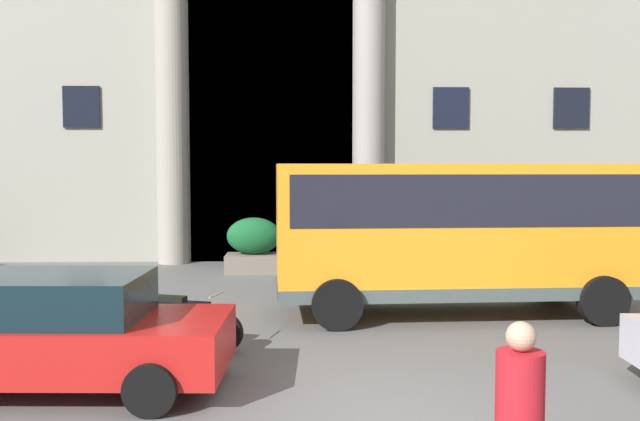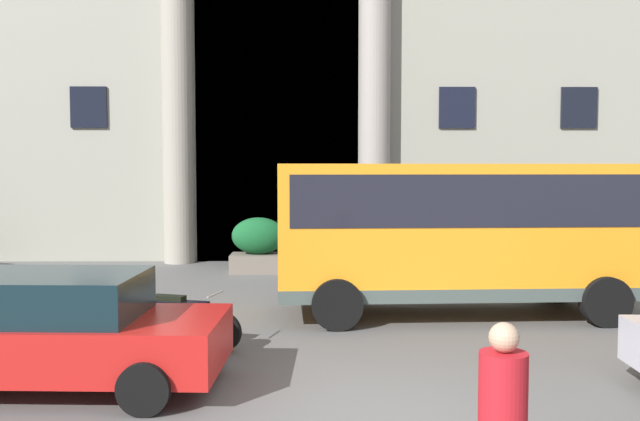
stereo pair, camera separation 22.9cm
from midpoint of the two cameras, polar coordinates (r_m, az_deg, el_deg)
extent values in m
cube|color=black|center=(20.62, -3.27, 8.40)|extent=(4.83, 0.12, 9.08)
cylinder|color=gray|center=(20.65, -11.40, 8.33)|extent=(0.92, 0.92, 9.08)
cylinder|color=gray|center=(20.38, 4.88, 8.45)|extent=(0.92, 0.92, 9.08)
cube|color=black|center=(21.52, -18.38, 8.15)|extent=(1.07, 0.08, 1.21)
cube|color=black|center=(20.97, 11.62, 8.38)|extent=(1.07, 0.08, 1.21)
cube|color=black|center=(22.02, 20.99, 7.99)|extent=(1.07, 0.08, 1.21)
cube|color=orange|center=(13.34, 11.87, -1.44)|extent=(6.93, 2.50, 2.44)
cube|color=black|center=(13.30, 11.90, 1.01)|extent=(6.52, 2.52, 0.93)
cube|color=black|center=(14.54, 24.75, 0.18)|extent=(0.14, 1.85, 1.16)
cube|color=#434E4A|center=(13.48, 11.80, -6.11)|extent=(6.93, 2.54, 0.24)
cylinder|color=black|center=(15.30, 19.46, -5.54)|extent=(0.91, 0.32, 0.90)
cylinder|color=black|center=(13.32, 23.12, -6.97)|extent=(0.91, 0.32, 0.90)
cylinder|color=black|center=(14.18, 1.19, -6.04)|extent=(0.91, 0.32, 0.90)
cylinder|color=black|center=(12.02, 1.98, -7.81)|extent=(0.91, 0.32, 0.90)
cube|color=#6F6559|center=(18.56, -4.77, -4.38)|extent=(1.49, 0.98, 0.49)
ellipsoid|color=#155528|center=(18.47, -4.78, -2.11)|extent=(1.43, 0.88, 0.99)
cube|color=red|center=(9.57, -21.37, -10.15)|extent=(4.66, 2.02, 0.66)
cube|color=black|center=(9.45, -21.46, -6.59)|extent=(2.54, 1.72, 0.55)
cylinder|color=black|center=(10.03, -10.80, -11.02)|extent=(0.63, 0.22, 0.62)
cylinder|color=black|center=(8.31, -13.62, -14.20)|extent=(0.63, 0.22, 0.62)
cylinder|color=black|center=(10.81, -7.49, -9.96)|extent=(0.60, 0.26, 0.60)
cylinder|color=black|center=(11.46, -14.33, -9.26)|extent=(0.61, 0.28, 0.60)
cube|color=black|center=(11.06, -11.03, -8.21)|extent=(0.97, 0.49, 0.32)
cube|color=black|center=(11.10, -11.87, -7.22)|extent=(0.56, 0.34, 0.12)
cylinder|color=#A5A5A8|center=(10.74, -8.09, -6.90)|extent=(0.18, 0.54, 0.03)
cylinder|color=red|center=(5.43, 16.17, -14.56)|extent=(0.36, 0.36, 0.65)
sphere|color=tan|center=(5.31, 16.26, -10.10)|extent=(0.22, 0.22, 0.22)
camera|label=1|loc=(0.11, -89.44, 0.04)|focal=38.51mm
camera|label=2|loc=(0.11, 90.56, -0.04)|focal=38.51mm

